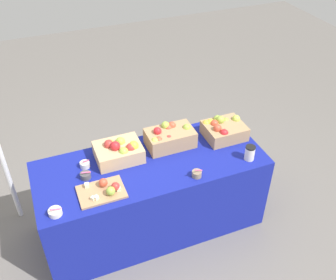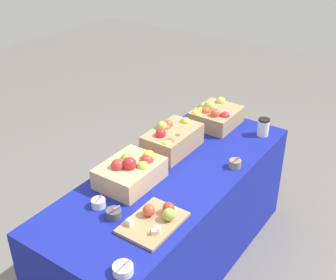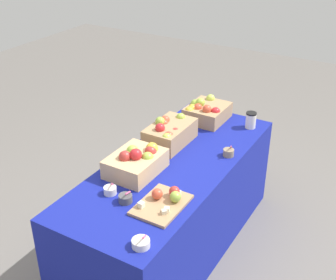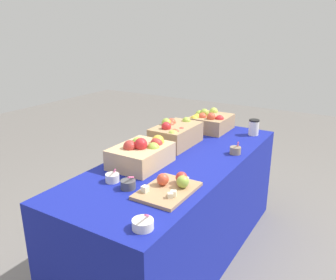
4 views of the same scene
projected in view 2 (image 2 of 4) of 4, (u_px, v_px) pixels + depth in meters
The scene contains 11 objects.
ground_plane at pixel (172, 261), 3.11m from camera, with size 10.00×10.00×0.00m, color slate.
table at pixel (172, 219), 2.93m from camera, with size 1.90×0.76×0.74m, color navy.
apple_crate_left at pixel (215, 115), 3.28m from camera, with size 0.35×0.29×0.18m.
apple_crate_middle at pixel (172, 139), 2.95m from camera, with size 0.41×0.25×0.20m.
apple_crate_right at pixel (131, 171), 2.62m from camera, with size 0.38×0.29×0.19m.
cutting_board_front at pixel (156, 219), 2.32m from camera, with size 0.35×0.25×0.09m.
sample_bowl_near at pixel (235, 164), 2.79m from camera, with size 0.09×0.08×0.10m.
sample_bowl_mid at pixel (114, 214), 2.36m from camera, with size 0.09×0.08×0.09m.
sample_bowl_far at pixel (99, 203), 2.44m from camera, with size 0.08×0.08×0.09m.
sample_bowl_extra at pixel (123, 269), 2.02m from camera, with size 0.10×0.10×0.10m.
coffee_cup at pixel (263, 127), 3.14m from camera, with size 0.08×0.08×0.13m.
Camera 2 is at (-1.90, -1.28, 2.26)m, focal length 47.28 mm.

